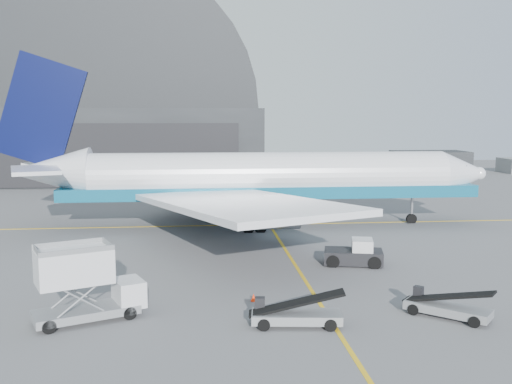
{
  "coord_description": "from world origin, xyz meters",
  "views": [
    {
      "loc": [
        -6.75,
        -35.71,
        10.73
      ],
      "look_at": [
        -2.21,
        11.02,
        4.5
      ],
      "focal_mm": 40.0,
      "sensor_mm": 36.0,
      "label": 1
    }
  ],
  "objects": [
    {
      "name": "ground",
      "position": [
        0.0,
        0.0,
        0.0
      ],
      "size": [
        200.0,
        200.0,
        0.0
      ],
      "primitive_type": "plane",
      "color": "#565659",
      "rests_on": "ground"
    },
    {
      "name": "taxi_lines",
      "position": [
        0.0,
        12.67,
        0.01
      ],
      "size": [
        80.0,
        42.12,
        0.02
      ],
      "color": "gold",
      "rests_on": "ground"
    },
    {
      "name": "hangar",
      "position": [
        -22.0,
        64.95,
        9.54
      ],
      "size": [
        50.0,
        28.3,
        28.0
      ],
      "color": "black",
      "rests_on": "ground"
    },
    {
      "name": "distant_bldg_a",
      "position": [
        38.0,
        72.0,
        0.0
      ],
      "size": [
        14.0,
        8.0,
        4.0
      ],
      "primitive_type": "cube",
      "color": "black",
      "rests_on": "ground"
    },
    {
      "name": "airliner",
      "position": [
        -1.91,
        19.35,
        4.71
      ],
      "size": [
        47.99,
        46.54,
        16.84
      ],
      "color": "white",
      "rests_on": "ground"
    },
    {
      "name": "catering_truck",
      "position": [
        -12.92,
        -6.0,
        1.98
      ],
      "size": [
        6.05,
        4.18,
        3.91
      ],
      "rotation": [
        0.0,
        0.0,
        0.41
      ],
      "color": "gray",
      "rests_on": "ground"
    },
    {
      "name": "pushback_tug",
      "position": [
        4.39,
        4.03,
        0.73
      ],
      "size": [
        4.61,
        3.29,
        1.94
      ],
      "rotation": [
        0.0,
        0.0,
        -0.23
      ],
      "color": "black",
      "rests_on": "ground"
    },
    {
      "name": "belt_loader_a",
      "position": [
        -1.99,
        -7.74,
        0.58
      ],
      "size": [
        5.01,
        2.17,
        1.88
      ],
      "rotation": [
        0.0,
        0.0,
        -0.11
      ],
      "color": "gray",
      "rests_on": "ground"
    },
    {
      "name": "belt_loader_b",
      "position": [
        6.33,
        -7.27,
        0.56
      ],
      "size": [
        4.33,
        4.05,
        1.8
      ],
      "rotation": [
        0.0,
        0.0,
        -0.72
      ],
      "color": "gray",
      "rests_on": "ground"
    },
    {
      "name": "traffic_cone",
      "position": [
        -3.78,
        -3.63,
        0.21
      ],
      "size": [
        0.31,
        0.31,
        0.45
      ],
      "color": "#FC2E07",
      "rests_on": "ground"
    }
  ]
}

